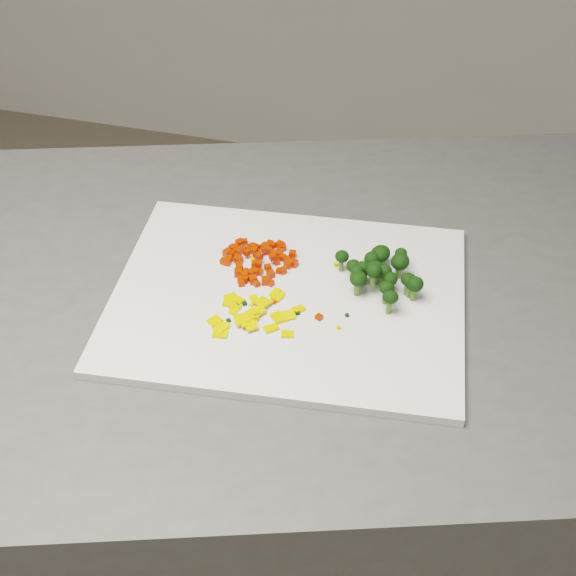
% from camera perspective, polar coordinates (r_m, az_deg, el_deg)
% --- Properties ---
extents(counter_block, '(1.14, 0.95, 0.90)m').
position_cam_1_polar(counter_block, '(1.33, 0.92, -14.65)').
color(counter_block, '#4E4E4B').
rests_on(counter_block, ground).
extents(cutting_board, '(0.45, 0.36, 0.01)m').
position_cam_1_polar(cutting_board, '(0.96, 0.00, -0.70)').
color(cutting_board, white).
rests_on(cutting_board, counter_block).
extents(carrot_pile, '(0.09, 0.09, 0.03)m').
position_cam_1_polar(carrot_pile, '(0.99, -2.17, 2.32)').
color(carrot_pile, red).
rests_on(carrot_pile, cutting_board).
extents(pepper_pile, '(0.11, 0.11, 0.01)m').
position_cam_1_polar(pepper_pile, '(0.92, -2.45, -1.78)').
color(pepper_pile, yellow).
rests_on(pepper_pile, cutting_board).
extents(broccoli_pile, '(0.11, 0.11, 0.05)m').
position_cam_1_polar(broccoli_pile, '(0.96, 6.06, 1.36)').
color(broccoli_pile, black).
rests_on(broccoli_pile, cutting_board).
extents(carrot_cube_0, '(0.01, 0.01, 0.01)m').
position_cam_1_polar(carrot_cube_0, '(1.02, -1.69, 2.96)').
color(carrot_cube_0, red).
rests_on(carrot_cube_0, carrot_pile).
extents(carrot_cube_1, '(0.01, 0.01, 0.01)m').
position_cam_1_polar(carrot_cube_1, '(1.01, -3.67, 2.27)').
color(carrot_cube_1, red).
rests_on(carrot_cube_1, carrot_pile).
extents(carrot_cube_2, '(0.01, 0.01, 0.01)m').
position_cam_1_polar(carrot_cube_2, '(1.01, -0.68, 2.41)').
color(carrot_cube_2, red).
rests_on(carrot_cube_2, carrot_pile).
extents(carrot_cube_3, '(0.01, 0.01, 0.01)m').
position_cam_1_polar(carrot_cube_3, '(1.00, -2.18, 1.72)').
color(carrot_cube_3, red).
rests_on(carrot_cube_3, carrot_pile).
extents(carrot_cube_4, '(0.01, 0.01, 0.01)m').
position_cam_1_polar(carrot_cube_4, '(0.99, -0.37, 1.25)').
color(carrot_cube_4, red).
rests_on(carrot_cube_4, carrot_pile).
extents(carrot_cube_5, '(0.01, 0.01, 0.01)m').
position_cam_1_polar(carrot_cube_5, '(1.00, -2.35, 2.52)').
color(carrot_cube_5, red).
rests_on(carrot_cube_5, carrot_pile).
extents(carrot_cube_6, '(0.01, 0.01, 0.01)m').
position_cam_1_polar(carrot_cube_6, '(1.02, -1.46, 2.70)').
color(carrot_cube_6, red).
rests_on(carrot_cube_6, carrot_pile).
extents(carrot_cube_7, '(0.01, 0.01, 0.01)m').
position_cam_1_polar(carrot_cube_7, '(1.01, -1.14, 2.51)').
color(carrot_cube_7, red).
rests_on(carrot_cube_7, carrot_pile).
extents(carrot_cube_8, '(0.01, 0.01, 0.01)m').
position_cam_1_polar(carrot_cube_8, '(1.03, -0.68, 3.06)').
color(carrot_cube_8, red).
rests_on(carrot_cube_8, carrot_pile).
extents(carrot_cube_9, '(0.01, 0.01, 0.01)m').
position_cam_1_polar(carrot_cube_9, '(0.99, -2.10, 2.25)').
color(carrot_cube_9, red).
rests_on(carrot_cube_9, carrot_pile).
extents(carrot_cube_10, '(0.01, 0.01, 0.01)m').
position_cam_1_polar(carrot_cube_10, '(1.00, -0.80, 1.86)').
color(carrot_cube_10, red).
rests_on(carrot_cube_10, carrot_pile).
extents(carrot_cube_11, '(0.01, 0.01, 0.01)m').
position_cam_1_polar(carrot_cube_11, '(1.03, -1.30, 3.16)').
color(carrot_cube_11, red).
rests_on(carrot_cube_11, carrot_pile).
extents(carrot_cube_12, '(0.01, 0.01, 0.01)m').
position_cam_1_polar(carrot_cube_12, '(1.01, -0.86, 2.42)').
color(carrot_cube_12, red).
rests_on(carrot_cube_12, carrot_pile).
extents(carrot_cube_13, '(0.01, 0.01, 0.01)m').
position_cam_1_polar(carrot_cube_13, '(0.98, -3.10, 0.90)').
color(carrot_cube_13, red).
rests_on(carrot_cube_13, carrot_pile).
extents(carrot_cube_14, '(0.01, 0.01, 0.01)m').
position_cam_1_polar(carrot_cube_14, '(0.99, -1.44, 1.45)').
color(carrot_cube_14, red).
rests_on(carrot_cube_14, carrot_pile).
extents(carrot_cube_15, '(0.01, 0.01, 0.01)m').
position_cam_1_polar(carrot_cube_15, '(0.99, -0.65, 1.22)').
color(carrot_cube_15, red).
rests_on(carrot_cube_15, carrot_pile).
extents(carrot_cube_16, '(0.01, 0.01, 0.01)m').
position_cam_1_polar(carrot_cube_16, '(1.02, -2.28, 2.91)').
color(carrot_cube_16, red).
rests_on(carrot_cube_16, carrot_pile).
extents(carrot_cube_17, '(0.01, 0.01, 0.01)m').
position_cam_1_polar(carrot_cube_17, '(0.97, -2.51, 0.60)').
color(carrot_cube_17, red).
rests_on(carrot_cube_17, carrot_pile).
extents(carrot_cube_18, '(0.01, 0.01, 0.01)m').
position_cam_1_polar(carrot_cube_18, '(0.97, -1.24, 0.36)').
color(carrot_cube_18, red).
rests_on(carrot_cube_18, carrot_pile).
extents(carrot_cube_19, '(0.01, 0.01, 0.01)m').
position_cam_1_polar(carrot_cube_19, '(1.00, -0.38, 2.18)').
color(carrot_cube_19, red).
rests_on(carrot_cube_19, carrot_pile).
extents(carrot_cube_20, '(0.01, 0.01, 0.01)m').
position_cam_1_polar(carrot_cube_20, '(0.97, -2.28, 0.33)').
color(carrot_cube_20, red).
rests_on(carrot_cube_20, carrot_pile).
extents(carrot_cube_21, '(0.01, 0.01, 0.01)m').
position_cam_1_polar(carrot_cube_21, '(1.02, -2.82, 2.80)').
color(carrot_cube_21, red).
rests_on(carrot_cube_21, carrot_pile).
extents(carrot_cube_22, '(0.01, 0.01, 0.01)m').
position_cam_1_polar(carrot_cube_22, '(1.03, -3.67, 3.01)').
color(carrot_cube_22, red).
rests_on(carrot_cube_22, carrot_pile).
extents(carrot_cube_23, '(0.01, 0.01, 0.01)m').
position_cam_1_polar(carrot_cube_23, '(1.01, -4.35, 2.51)').
color(carrot_cube_23, red).
rests_on(carrot_cube_23, carrot_pile).
extents(carrot_cube_24, '(0.01, 0.01, 0.01)m').
position_cam_1_polar(carrot_cube_24, '(1.01, -4.19, 2.11)').
color(carrot_cube_24, red).
rests_on(carrot_cube_24, carrot_pile).
extents(carrot_cube_25, '(0.01, 0.01, 0.01)m').
position_cam_1_polar(carrot_cube_25, '(1.02, -0.37, 2.92)').
color(carrot_cube_25, red).
rests_on(carrot_cube_25, carrot_pile).
extents(carrot_cube_26, '(0.01, 0.01, 0.01)m').
position_cam_1_polar(carrot_cube_26, '(0.98, -3.13, 0.79)').
color(carrot_cube_26, red).
rests_on(carrot_cube_26, carrot_pile).
extents(carrot_cube_27, '(0.01, 0.01, 0.01)m').
position_cam_1_polar(carrot_cube_27, '(1.00, -3.58, 2.09)').
color(carrot_cube_27, red).
rests_on(carrot_cube_27, carrot_pile).
extents(carrot_cube_28, '(0.01, 0.01, 0.01)m').
position_cam_1_polar(carrot_cube_28, '(1.02, -4.32, 2.56)').
color(carrot_cube_28, red).
rests_on(carrot_cube_28, carrot_pile).
extents(carrot_cube_29, '(0.01, 0.01, 0.01)m').
position_cam_1_polar(carrot_cube_29, '(1.00, -0.08, 2.03)').
color(carrot_cube_29, red).
rests_on(carrot_cube_29, carrot_pile).
extents(carrot_cube_30, '(0.01, 0.01, 0.01)m').
position_cam_1_polar(carrot_cube_30, '(0.98, -2.63, 1.06)').
color(carrot_cube_30, red).
rests_on(carrot_cube_30, carrot_pile).
extents(carrot_cube_31, '(0.01, 0.01, 0.01)m').
position_cam_1_polar(carrot_cube_31, '(0.99, -1.10, 2.22)').
color(carrot_cube_31, red).
rests_on(carrot_cube_31, carrot_pile).
extents(carrot_cube_32, '(0.01, 0.01, 0.01)m').
position_cam_1_polar(carrot_cube_32, '(1.01, 0.33, 2.41)').
color(carrot_cube_32, red).
rests_on(carrot_cube_32, carrot_pile).
extents(carrot_cube_33, '(0.01, 0.01, 0.01)m').
position_cam_1_polar(carrot_cube_33, '(1.01, -0.65, 2.18)').
color(carrot_cube_33, red).
rests_on(carrot_cube_33, carrot_pile).
extents(carrot_cube_34, '(0.01, 0.01, 0.01)m').
position_cam_1_polar(carrot_cube_34, '(1.02, -3.30, 2.76)').
color(carrot_cube_34, red).
rests_on(carrot_cube_34, carrot_pile).
extents(carrot_cube_35, '(0.01, 0.01, 0.01)m').
position_cam_1_polar(carrot_cube_35, '(1.00, -4.33, 1.86)').
color(carrot_cube_35, red).
rests_on(carrot_cube_35, carrot_pile).
extents(carrot_cube_36, '(0.01, 0.01, 0.01)m').
position_cam_1_polar(carrot_cube_36, '(1.01, -1.74, 2.72)').
color(carrot_cube_36, red).
rests_on(carrot_cube_36, carrot_pile).
extents(carrot_cube_37, '(0.01, 0.01, 0.01)m').
position_cam_1_polar(carrot_cube_37, '(1.01, -2.18, 2.37)').
color(carrot_cube_37, red).
rests_on(carrot_cube_37, carrot_pile).
extents(carrot_cube_38, '(0.01, 0.01, 0.01)m').
position_cam_1_polar(carrot_cube_38, '(1.00, -2.39, 1.68)').
color(carrot_cube_38, red).
rests_on(carrot_cube_38, carrot_pile).
extents(carrot_cube_39, '(0.01, 0.01, 0.01)m').
position_cam_1_polar(carrot_cube_39, '(0.98, -2.35, 1.14)').
color(carrot_cube_39, red).
rests_on(carrot_cube_39, carrot_pile).
extents(carrot_cube_40, '(0.01, 0.01, 0.01)m').
position_cam_1_polar(carrot_cube_40, '(1.01, -2.96, 2.53)').
color(carrot_cube_40, red).
rests_on(carrot_cube_40, carrot_pile).
extents(carrot_cube_41, '(0.01, 0.01, 0.01)m').
position_cam_1_polar(carrot_cube_41, '(1.02, -3.59, 2.61)').
color(carrot_cube_41, red).
rests_on(carrot_cube_41, carrot_pile).
extents(carrot_cube_42, '(0.01, 0.01, 0.01)m').
position_cam_1_polar(carrot_cube_42, '(0.99, -2.24, 1.52)').
color(carrot_cube_42, red).
rests_on(carrot_cube_42, carrot_pile).
extents(carrot_cube_43, '(0.01, 0.01, 0.01)m').
position_cam_1_polar(carrot_cube_43, '(1.00, -3.54, 2.00)').
color(carrot_cube_43, red).
rests_on(carrot_cube_43, carrot_pile).
extents(carrot_cube_44, '(0.01, 0.01, 0.01)m').
position_cam_1_polar(carrot_cube_44, '(1.02, -3.97, 2.85)').
color(carrot_cube_44, red).
rests_on(carrot_cube_44, carrot_pile).
extents(carrot_cube_45, '(0.01, 0.01, 0.01)m').
position_cam_1_polar(carrot_cube_45, '(0.99, 0.04, 1.72)').
color(carrot_cube_45, red).
rests_on(carrot_cube_45, carrot_pile).
extents(carrot_cube_46, '(0.01, 0.01, 0.01)m').
position_cam_1_polar(carrot_cube_46, '(0.99, -2.11, 1.72)').
color(carrot_cube_46, red).
rests_on(carrot_cube_46, carrot_pile).
extents(carrot_cube_47, '(0.01, 0.01, 0.01)m').
position_cam_1_polar(carrot_cube_47, '(0.97, -1.63, 0.51)').
color(carrot_cube_47, red).
rests_on(carrot_cube_47, carrot_pile).
extents(carrot_cube_48, '(0.01, 0.01, 0.01)m').
position_cam_1_polar(carrot_cube_48, '(0.98, -3.57, 1.10)').
color(carrot_cube_48, red).
rests_on(carrot_cube_48, carrot_pile).
extents(carrot_cube_49, '(0.01, 0.01, 0.01)m').
position_cam_1_polar(carrot_cube_49, '(1.00, -2.43, 2.66)').
color(carrot_cube_49, red).
rests_on(carrot_cube_49, carrot_pile).
extents(carrot_cube_50, '(0.01, 0.01, 0.01)m').
position_cam_1_polar(carrot_cube_50, '(1.02, -1.54, 3.00)').
color(carrot_cube_50, red).
rests_on(carrot_cube_50, carrot_pile).
extents(carrot_cube_51, '(0.01, 0.01, 0.01)m').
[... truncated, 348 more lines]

